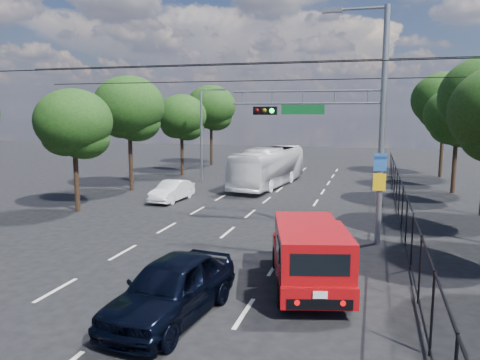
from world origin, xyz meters
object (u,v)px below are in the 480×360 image
(navy_hatchback, at_px, (171,288))
(white_bus, at_px, (269,167))
(red_pickup, at_px, (309,253))
(white_van, at_px, (172,191))
(signal_mast, at_px, (351,116))

(navy_hatchback, distance_m, white_bus, 22.33)
(red_pickup, height_order, white_van, red_pickup)
(signal_mast, relative_size, white_bus, 0.94)
(white_bus, bearing_deg, signal_mast, -57.35)
(navy_hatchback, xyz_separation_m, white_van, (-6.72, 14.98, -0.21))
(red_pickup, xyz_separation_m, white_van, (-9.91, 11.80, -0.49))
(white_van, bearing_deg, navy_hatchback, -61.62)
(white_bus, bearing_deg, white_van, -114.22)
(white_bus, distance_m, white_van, 8.50)
(red_pickup, xyz_separation_m, navy_hatchback, (-3.19, -3.18, -0.28))
(signal_mast, height_order, navy_hatchback, signal_mast)
(white_van, bearing_deg, white_bus, 62.77)
(navy_hatchback, bearing_deg, red_pickup, 51.65)
(red_pickup, relative_size, white_van, 1.56)
(white_bus, xyz_separation_m, white_van, (-4.41, -7.22, -0.79))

